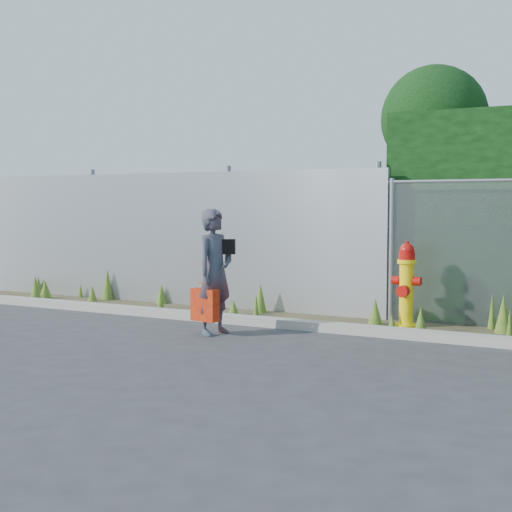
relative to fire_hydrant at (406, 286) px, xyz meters
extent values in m
plane|color=#333335|center=(-1.41, -2.51, -0.58)|extent=(80.00, 80.00, 0.00)
cube|color=gray|center=(-1.41, -0.71, -0.52)|extent=(16.00, 0.22, 0.12)
cube|color=#403924|center=(-1.41, -0.11, -0.57)|extent=(16.00, 1.20, 0.01)
cone|color=#3F601C|center=(-3.30, 0.42, -0.45)|extent=(0.15, 0.15, 0.24)
cone|color=#3F601C|center=(-2.34, 0.25, -0.35)|extent=(0.20, 0.20, 0.46)
cone|color=#3F601C|center=(1.29, 0.38, -0.43)|extent=(0.10, 0.10, 0.29)
cone|color=#3F601C|center=(-7.49, 0.54, -0.44)|extent=(0.17, 0.17, 0.27)
cone|color=#3F601C|center=(-2.59, -0.14, -0.46)|extent=(0.18, 0.18, 0.24)
cone|color=#3F601C|center=(-3.93, -0.13, -0.42)|extent=(0.13, 0.13, 0.31)
cone|color=#3F601C|center=(-5.40, 0.38, -0.30)|extent=(0.22, 0.22, 0.55)
cone|color=#3F601C|center=(-4.27, 0.39, -0.41)|extent=(0.20, 0.20, 0.33)
cone|color=#3F601C|center=(-0.34, -0.29, -0.37)|extent=(0.24, 0.24, 0.41)
cone|color=#3F601C|center=(0.28, -0.32, -0.40)|extent=(0.17, 0.17, 0.34)
cone|color=#3F601C|center=(-6.25, -0.48, -0.34)|extent=(0.22, 0.22, 0.47)
cone|color=#3F601C|center=(-5.49, 0.08, -0.44)|extent=(0.17, 0.17, 0.27)
cone|color=#3F601C|center=(-6.02, 0.38, -0.45)|extent=(0.10, 0.10, 0.24)
cone|color=#3F601C|center=(-7.04, 0.39, -0.41)|extent=(0.20, 0.20, 0.33)
cone|color=#3F601C|center=(-2.28, 0.00, -0.41)|extent=(0.09, 0.09, 0.34)
cone|color=#3F601C|center=(1.06, 0.39, -0.33)|extent=(0.10, 0.10, 0.48)
cone|color=#3F601C|center=(-7.09, 0.43, -0.48)|extent=(0.18, 0.18, 0.19)
cone|color=#3F601C|center=(1.24, 0.14, -0.32)|extent=(0.22, 0.22, 0.51)
cone|color=#3F601C|center=(-6.46, -0.03, -0.41)|extent=(0.23, 0.23, 0.34)
cone|color=#3F601C|center=(-0.04, -0.53, -0.45)|extent=(0.14, 0.14, 0.26)
cone|color=#3F601C|center=(1.38, -0.30, -0.39)|extent=(0.09, 0.09, 0.37)
cube|color=#B1B2B8|center=(-4.66, 0.49, 0.52)|extent=(8.50, 0.08, 2.20)
cylinder|color=gray|center=(-5.91, 0.61, 0.57)|extent=(0.10, 0.10, 2.30)
cylinder|color=gray|center=(-3.11, 0.61, 0.57)|extent=(0.10, 0.10, 2.30)
cylinder|color=gray|center=(-0.61, 0.61, 0.57)|extent=(0.10, 0.10, 2.30)
cylinder|color=gray|center=(-0.36, 0.49, 0.45)|extent=(0.07, 0.07, 2.05)
sphere|color=black|center=(-0.03, 1.54, 2.40)|extent=(1.61, 1.61, 1.61)
sphere|color=black|center=(0.59, 1.75, 1.75)|extent=(1.32, 1.32, 1.32)
cylinder|color=yellow|center=(0.00, 0.01, -0.54)|extent=(0.29, 0.29, 0.06)
cylinder|color=yellow|center=(0.00, 0.01, -0.13)|extent=(0.19, 0.19, 0.89)
cylinder|color=yellow|center=(0.00, 0.01, 0.33)|extent=(0.25, 0.25, 0.05)
cylinder|color=#B20F0A|center=(0.00, 0.01, 0.41)|extent=(0.22, 0.22, 0.10)
sphere|color=#B20F0A|center=(0.00, 0.01, 0.48)|extent=(0.20, 0.20, 0.20)
cylinder|color=#B20F0A|center=(0.00, 0.01, 0.59)|extent=(0.05, 0.05, 0.05)
cylinder|color=#B20F0A|center=(-0.15, 0.01, 0.07)|extent=(0.10, 0.12, 0.12)
cylinder|color=#B20F0A|center=(0.15, 0.01, 0.07)|extent=(0.10, 0.12, 0.12)
cylinder|color=#B20F0A|center=(0.00, -0.14, -0.05)|extent=(0.16, 0.13, 0.16)
imported|color=#115D6C|center=(-2.08, -1.54, 0.23)|extent=(0.49, 0.65, 1.62)
cube|color=#B60D0A|center=(-2.15, -1.68, -0.18)|extent=(0.37, 0.14, 0.41)
cylinder|color=#B60D0A|center=(-2.15, -1.68, 0.09)|extent=(0.18, 0.02, 0.02)
cube|color=black|center=(-2.00, -1.42, 0.56)|extent=(0.26, 0.11, 0.19)
camera|label=1|loc=(2.59, -9.41, 1.11)|focal=50.00mm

